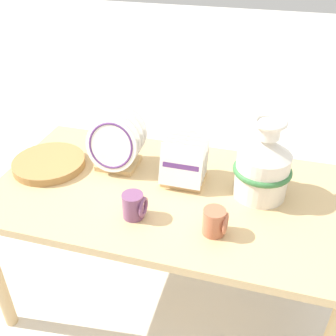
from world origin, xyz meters
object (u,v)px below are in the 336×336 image
(ceramic_vase, at_px, (263,165))
(dish_rack_square_plates, at_px, (184,165))
(dish_rack_round_plates, at_px, (116,146))
(wicker_charger_stack, at_px, (49,163))
(mug_terracotta_glaze, at_px, (215,222))
(mug_plum_glaze, at_px, (134,206))

(ceramic_vase, distance_m, dish_rack_square_plates, 0.32)
(dish_rack_round_plates, height_order, wicker_charger_stack, dish_rack_round_plates)
(ceramic_vase, xyz_separation_m, mug_terracotta_glaze, (-0.13, -0.28, -0.09))
(wicker_charger_stack, distance_m, mug_plum_glaze, 0.53)
(dish_rack_square_plates, bearing_deg, mug_plum_glaze, -113.47)
(mug_plum_glaze, bearing_deg, mug_terracotta_glaze, -1.20)
(dish_rack_square_plates, relative_size, mug_plum_glaze, 1.95)
(ceramic_vase, relative_size, dish_rack_square_plates, 1.71)
(dish_rack_square_plates, bearing_deg, mug_terracotta_glaze, -57.49)
(mug_terracotta_glaze, height_order, mug_plum_glaze, same)
(wicker_charger_stack, height_order, mug_plum_glaze, mug_plum_glaze)
(dish_rack_round_plates, bearing_deg, dish_rack_square_plates, -4.20)
(ceramic_vase, relative_size, wicker_charger_stack, 1.05)
(dish_rack_square_plates, relative_size, wicker_charger_stack, 0.61)
(dish_rack_square_plates, bearing_deg, wicker_charger_stack, -174.02)
(ceramic_vase, bearing_deg, mug_terracotta_glaze, -115.68)
(wicker_charger_stack, xyz_separation_m, mug_plum_glaze, (0.49, -0.22, 0.03))
(mug_terracotta_glaze, relative_size, mug_plum_glaze, 1.00)
(dish_rack_round_plates, height_order, mug_plum_glaze, dish_rack_round_plates)
(ceramic_vase, relative_size, mug_terracotta_glaze, 3.32)
(dish_rack_round_plates, relative_size, dish_rack_square_plates, 1.27)
(dish_rack_round_plates, xyz_separation_m, dish_rack_square_plates, (0.31, -0.02, -0.03))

